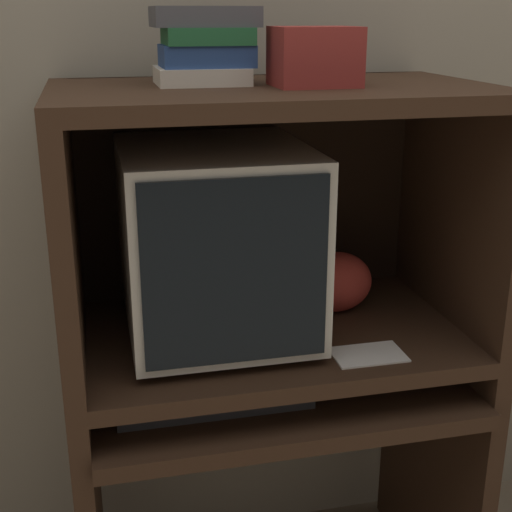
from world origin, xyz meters
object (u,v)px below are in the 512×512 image
Objects in this scene: mouse at (328,380)px; storage_box at (314,57)px; crt_monitor at (215,240)px; snack_bag at (335,282)px; keyboard at (214,399)px; book_stack at (205,45)px.

mouse is 0.70m from storage_box.
mouse is (0.23, -0.11, -0.31)m from crt_monitor.
storage_box is (0.20, -0.05, 0.38)m from crt_monitor.
snack_bag is (0.07, 0.17, 0.16)m from mouse.
crt_monitor reaches higher than keyboard.
snack_bag is at bearing 67.74° from mouse.
keyboard is at bearing -98.31° from book_stack.
keyboard is (-0.03, -0.13, -0.31)m from crt_monitor.
storage_box is (0.23, 0.08, 0.70)m from keyboard.
book_stack is (-0.31, -0.01, 0.55)m from snack_bag.
keyboard is 1.96× the size of book_stack.
mouse is at bearing -64.63° from storage_box.
storage_box reaches higher than mouse.
snack_bag reaches higher than mouse.
keyboard is at bearing -104.05° from crt_monitor.
storage_box is at bearing 19.79° from keyboard.
crt_monitor is 0.44m from storage_box.
book_stack reaches higher than snack_bag.
crt_monitor is at bearing 75.95° from keyboard.
mouse is 0.25m from snack_bag.
crt_monitor is 0.40m from mouse.
snack_bag reaches higher than keyboard.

